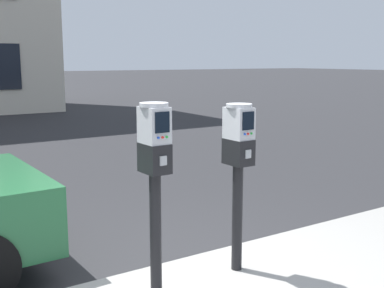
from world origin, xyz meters
name	(u,v)px	position (x,y,z in m)	size (l,w,h in m)	color
ground_plane	(171,287)	(0.00, 0.00, 0.00)	(160.00, 160.00, 0.00)	#28282B
parking_meter_near_kerb	(155,164)	(-0.28, -0.26, 1.17)	(0.22, 0.26, 1.50)	black
parking_meter_twin_adjacent	(238,157)	(0.51, -0.26, 1.14)	(0.22, 0.26, 1.45)	black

